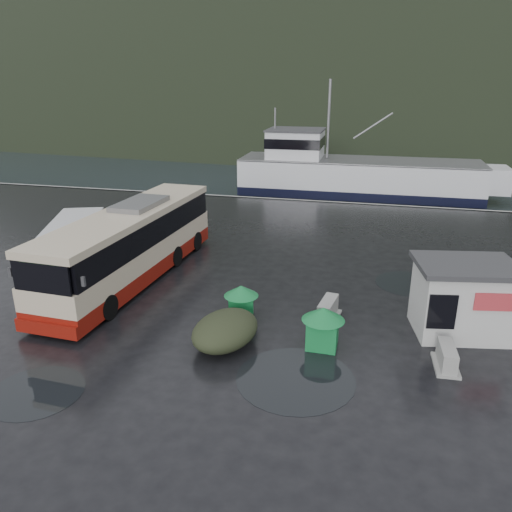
% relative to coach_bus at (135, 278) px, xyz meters
% --- Properties ---
extents(ground, '(160.00, 160.00, 0.00)m').
position_rel_coach_bus_xyz_m(ground, '(4.40, -2.13, 0.00)').
color(ground, black).
rests_on(ground, ground).
extents(harbor_water, '(300.00, 180.00, 0.02)m').
position_rel_coach_bus_xyz_m(harbor_water, '(4.40, 107.87, 0.00)').
color(harbor_water, black).
rests_on(harbor_water, ground).
extents(quay_edge, '(160.00, 0.60, 1.50)m').
position_rel_coach_bus_xyz_m(quay_edge, '(4.40, 17.87, 0.00)').
color(quay_edge, '#999993').
rests_on(quay_edge, ground).
extents(headland, '(780.00, 540.00, 570.00)m').
position_rel_coach_bus_xyz_m(headland, '(14.40, 247.87, 0.00)').
color(headland, black).
rests_on(headland, ground).
extents(coach_bus, '(3.82, 12.89, 3.61)m').
position_rel_coach_bus_xyz_m(coach_bus, '(0.00, 0.00, 0.00)').
color(coach_bus, beige).
rests_on(coach_bus, ground).
extents(white_van, '(4.42, 6.91, 2.74)m').
position_rel_coach_bus_xyz_m(white_van, '(-2.81, -0.44, 0.00)').
color(white_van, silver).
rests_on(white_van, ground).
extents(waste_bin_left, '(1.12, 1.12, 1.55)m').
position_rel_coach_bus_xyz_m(waste_bin_left, '(9.60, -4.36, 0.00)').
color(waste_bin_left, '#167B3A').
rests_on(waste_bin_left, ground).
extents(waste_bin_right, '(1.19, 1.19, 1.39)m').
position_rel_coach_bus_xyz_m(waste_bin_right, '(6.15, -2.81, 0.00)').
color(waste_bin_right, '#167B3A').
rests_on(waste_bin_right, ground).
extents(dome_tent, '(2.80, 3.43, 1.18)m').
position_rel_coach_bus_xyz_m(dome_tent, '(6.17, -5.07, 0.00)').
color(dome_tent, '#2B311D').
rests_on(dome_tent, ground).
extents(ticket_kiosk, '(4.03, 3.32, 2.82)m').
position_rel_coach_bus_xyz_m(ticket_kiosk, '(14.54, -2.05, 0.00)').
color(ticket_kiosk, silver).
rests_on(ticket_kiosk, ground).
extents(jersey_barrier_a, '(1.05, 1.75, 0.82)m').
position_rel_coach_bus_xyz_m(jersey_barrier_a, '(9.56, -2.13, 0.00)').
color(jersey_barrier_a, '#999993').
rests_on(jersey_barrier_a, ground).
extents(jersey_barrier_b, '(0.91, 1.50, 0.70)m').
position_rel_coach_bus_xyz_m(jersey_barrier_b, '(15.73, -2.00, 0.00)').
color(jersey_barrier_b, '#999993').
rests_on(jersey_barrier_b, ground).
extents(jersey_barrier_c, '(0.84, 1.58, 0.77)m').
position_rel_coach_bus_xyz_m(jersey_barrier_c, '(13.82, -4.72, 0.00)').
color(jersey_barrier_c, '#999993').
rests_on(jersey_barrier_c, ground).
extents(fishing_trawler, '(26.06, 5.82, 10.41)m').
position_rel_coach_bus_xyz_m(fishing_trawler, '(9.35, 27.10, 0.00)').
color(fishing_trawler, silver).
rests_on(fishing_trawler, ground).
extents(puddles, '(14.72, 14.75, 0.01)m').
position_rel_coach_bus_xyz_m(puddles, '(8.21, -4.62, 0.01)').
color(puddles, black).
rests_on(puddles, ground).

